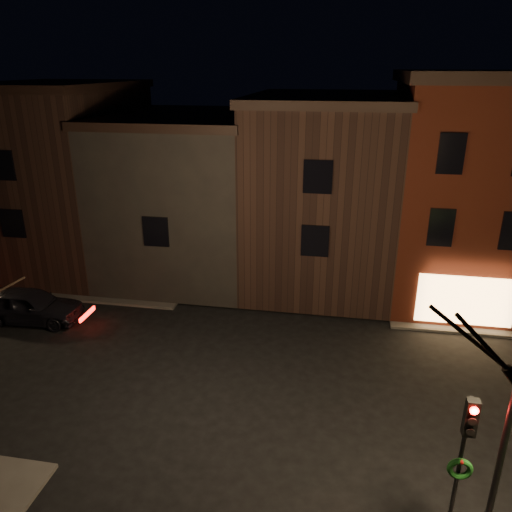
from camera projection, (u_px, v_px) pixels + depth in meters
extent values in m
plane|color=black|center=(259.00, 384.00, 18.12)|extent=(120.00, 120.00, 0.00)
cube|color=#2D2B28|center=(56.00, 210.00, 39.79)|extent=(30.00, 30.00, 0.12)
cube|color=#4B180D|center=(459.00, 194.00, 23.70)|extent=(6.00, 8.00, 10.00)
cube|color=black|center=(477.00, 76.00, 21.82)|extent=(6.50, 8.50, 0.50)
cube|color=#FFC172|center=(465.00, 301.00, 21.30)|extent=(4.00, 0.12, 2.20)
cube|color=black|center=(322.00, 193.00, 25.87)|extent=(7.00, 10.00, 9.00)
cube|color=black|center=(327.00, 98.00, 24.19)|extent=(7.30, 10.30, 0.40)
cube|color=black|center=(189.00, 196.00, 27.25)|extent=(7.50, 10.00, 8.00)
cube|color=black|center=(185.00, 117.00, 25.75)|extent=(7.80, 10.30, 0.40)
cube|color=black|center=(65.00, 178.00, 28.18)|extent=(7.00, 10.00, 9.50)
cube|color=black|center=(52.00, 86.00, 26.42)|extent=(7.30, 10.30, 0.40)
cylinder|color=black|center=(501.00, 457.00, 10.46)|extent=(0.14, 0.14, 6.00)
cylinder|color=black|center=(458.00, 469.00, 11.47)|extent=(0.10, 0.10, 4.00)
cube|color=black|center=(471.00, 418.00, 10.73)|extent=(0.28, 0.22, 0.90)
cylinder|color=#FF0C07|center=(474.00, 410.00, 10.52)|extent=(0.18, 0.06, 0.18)
cylinder|color=black|center=(472.00, 421.00, 10.62)|extent=(0.18, 0.06, 0.18)
cylinder|color=black|center=(470.00, 432.00, 10.72)|extent=(0.18, 0.06, 0.18)
torus|color=#0C380F|center=(460.00, 469.00, 11.35)|extent=(0.58, 0.14, 0.58)
sphere|color=#990C0C|center=(461.00, 462.00, 11.25)|extent=(0.12, 0.12, 0.12)
imported|color=black|center=(30.00, 306.00, 22.28)|extent=(4.69, 2.14, 1.56)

